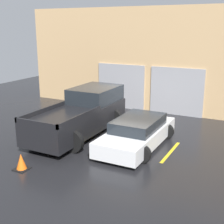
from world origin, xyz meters
TOP-DOWN VIEW (x-y plane):
  - ground_plane at (0.00, 0.00)m, footprint 28.00×28.00m
  - shophouse_building at (-0.00, 3.29)m, footprint 15.65×0.68m
  - pickup_truck at (-1.37, -1.88)m, footprint 2.56×5.41m
  - sedan_white at (1.37, -2.15)m, footprint 2.14×4.37m
  - parking_stripe_far_left at (-2.73, -2.18)m, footprint 0.12×2.20m
  - parking_stripe_left at (0.00, -2.18)m, footprint 0.12×2.20m
  - parking_stripe_centre at (2.73, -2.18)m, footprint 0.12×2.20m
  - traffic_cone at (-1.21, -5.86)m, footprint 0.47×0.47m

SIDE VIEW (x-z plane):
  - ground_plane at x=0.00m, z-range 0.00..0.00m
  - parking_stripe_far_left at x=-2.73m, z-range 0.00..0.01m
  - parking_stripe_left at x=0.00m, z-range 0.00..0.01m
  - parking_stripe_centre at x=2.73m, z-range 0.00..0.01m
  - traffic_cone at x=-1.21m, z-range -0.02..0.53m
  - sedan_white at x=1.37m, z-range -0.02..1.11m
  - pickup_truck at x=-1.37m, z-range -0.05..1.83m
  - shophouse_building at x=0.00m, z-range -0.03..5.56m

